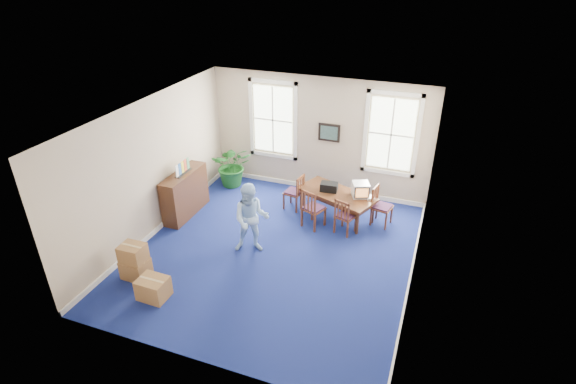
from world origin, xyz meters
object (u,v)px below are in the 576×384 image
(conference_table, at_px, (336,204))
(cardboard_boxes, at_px, (146,260))
(man, at_px, (251,219))
(crt_tv, at_px, (360,190))
(potted_plant, at_px, (233,165))
(chair_near_left, at_px, (314,208))
(credenza, at_px, (185,193))

(conference_table, xyz_separation_m, cardboard_boxes, (-3.04, -3.68, 0.08))
(cardboard_boxes, bearing_deg, man, 43.73)
(crt_tv, bearing_deg, potted_plant, 148.22)
(crt_tv, height_order, man, man)
(crt_tv, xyz_separation_m, cardboard_boxes, (-3.62, -3.73, -0.43))
(chair_near_left, bearing_deg, crt_tv, -122.65)
(chair_near_left, height_order, man, man)
(chair_near_left, relative_size, man, 0.63)
(crt_tv, relative_size, credenza, 0.28)
(crt_tv, distance_m, credenza, 4.38)
(crt_tv, height_order, credenza, credenza)
(credenza, bearing_deg, conference_table, 18.86)
(crt_tv, xyz_separation_m, chair_near_left, (-0.97, -0.70, -0.32))
(conference_table, relative_size, man, 1.18)
(cardboard_boxes, bearing_deg, chair_near_left, 48.79)
(crt_tv, distance_m, chair_near_left, 1.24)
(chair_near_left, height_order, credenza, credenza)
(potted_plant, bearing_deg, crt_tv, -9.15)
(cardboard_boxes, bearing_deg, conference_table, 50.43)
(conference_table, relative_size, crt_tv, 4.56)
(cardboard_boxes, bearing_deg, crt_tv, 45.87)
(conference_table, distance_m, cardboard_boxes, 4.78)
(potted_plant, xyz_separation_m, cardboard_boxes, (0.17, -4.34, -0.21))
(potted_plant, bearing_deg, cardboard_boxes, -87.80)
(chair_near_left, distance_m, credenza, 3.27)
(crt_tv, bearing_deg, credenza, 174.07)
(credenza, bearing_deg, man, -21.19)
(crt_tv, relative_size, cardboard_boxes, 0.30)
(man, height_order, potted_plant, man)
(credenza, bearing_deg, cardboard_boxes, -76.59)
(conference_table, height_order, cardboard_boxes, cardboard_boxes)
(conference_table, xyz_separation_m, crt_tv, (0.57, 0.04, 0.51))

